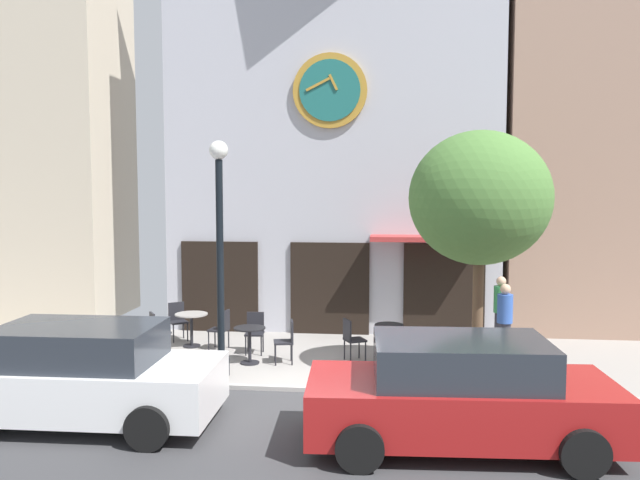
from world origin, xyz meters
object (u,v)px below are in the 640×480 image
(cafe_chair_under_awning, at_px, (255,329))
(cafe_chair_mid_row, at_px, (402,345))
(pedestrian_blue, at_px, (505,322))
(pedestrian_green, at_px, (501,312))
(street_tree, at_px, (480,199))
(parked_car_white, at_px, (79,375))
(cafe_chair_corner, at_px, (287,338))
(street_lamp, at_px, (220,258))
(cafe_chair_facing_wall, at_px, (177,318))
(cafe_chair_curbside, at_px, (157,329))
(cafe_table_center, at_px, (389,336))
(cafe_chair_near_lamp, at_px, (351,337))
(parked_car_red, at_px, (460,394))
(cafe_table_leftmost, at_px, (191,323))
(cafe_table_center_right, at_px, (447,341))
(cafe_chair_left_end, at_px, (222,326))
(cafe_table_near_door, at_px, (250,339))

(cafe_chair_under_awning, relative_size, cafe_chair_mid_row, 1.00)
(pedestrian_blue, relative_size, pedestrian_green, 1.00)
(street_tree, distance_m, cafe_chair_under_awning, 5.70)
(pedestrian_green, bearing_deg, pedestrian_blue, -95.40)
(street_tree, height_order, parked_car_white, street_tree)
(cafe_chair_corner, distance_m, pedestrian_blue, 4.56)
(street_lamp, distance_m, cafe_chair_facing_wall, 3.75)
(street_tree, distance_m, pedestrian_green, 3.74)
(street_tree, distance_m, parked_car_white, 7.53)
(street_tree, height_order, cafe_chair_corner, street_tree)
(cafe_chair_corner, height_order, cafe_chair_under_awning, same)
(pedestrian_blue, height_order, pedestrian_green, same)
(cafe_chair_curbside, bearing_deg, cafe_chair_mid_row, -9.11)
(cafe_table_center, height_order, cafe_chair_under_awning, cafe_chair_under_awning)
(street_tree, relative_size, cafe_chair_facing_wall, 5.25)
(pedestrian_green, bearing_deg, cafe_chair_under_awning, -170.74)
(cafe_chair_near_lamp, height_order, parked_car_red, parked_car_red)
(street_lamp, distance_m, cafe_chair_mid_row, 4.00)
(cafe_table_leftmost, relative_size, cafe_chair_facing_wall, 0.86)
(cafe_chair_near_lamp, bearing_deg, street_lamp, -152.30)
(street_tree, height_order, cafe_table_center_right, street_tree)
(cafe_table_leftmost, xyz_separation_m, cafe_chair_mid_row, (4.78, -1.44, -0.03))
(cafe_chair_under_awning, bearing_deg, parked_car_white, -112.18)
(cafe_chair_curbside, relative_size, pedestrian_blue, 0.54)
(street_lamp, bearing_deg, cafe_chair_left_end, 104.44)
(cafe_chair_mid_row, bearing_deg, cafe_chair_facing_wall, 158.92)
(pedestrian_blue, height_order, parked_car_white, pedestrian_blue)
(cafe_table_leftmost, distance_m, cafe_chair_left_end, 0.79)
(pedestrian_green, xyz_separation_m, parked_car_red, (-1.51, -5.66, -0.10))
(cafe_table_near_door, bearing_deg, pedestrian_green, 17.98)
(street_lamp, height_order, cafe_chair_corner, street_lamp)
(street_tree, bearing_deg, cafe_chair_under_awning, 160.33)
(cafe_chair_under_awning, bearing_deg, cafe_chair_corner, -41.39)
(street_lamp, xyz_separation_m, cafe_chair_left_end, (-0.51, 1.96, -1.78))
(pedestrian_green, distance_m, parked_car_red, 5.85)
(cafe_table_center_right, relative_size, parked_car_white, 0.17)
(street_tree, height_order, cafe_chair_under_awning, street_tree)
(street_tree, xyz_separation_m, parked_car_red, (-0.65, -3.12, -2.70))
(cafe_chair_corner, height_order, parked_car_white, parked_car_white)
(cafe_chair_facing_wall, distance_m, parked_car_white, 5.50)
(cafe_chair_facing_wall, relative_size, pedestrian_green, 0.54)
(cafe_chair_mid_row, distance_m, pedestrian_blue, 2.33)
(street_tree, distance_m, cafe_table_center, 3.66)
(street_tree, distance_m, cafe_chair_curbside, 7.54)
(cafe_table_center, height_order, pedestrian_blue, pedestrian_blue)
(parked_car_red, bearing_deg, cafe_table_center_right, 87.53)
(cafe_table_near_door, bearing_deg, pedestrian_blue, 6.82)
(parked_car_white, bearing_deg, cafe_chair_curbside, 94.77)
(cafe_table_center, bearing_deg, cafe_chair_near_lamp, -165.64)
(cafe_chair_near_lamp, height_order, cafe_chair_mid_row, same)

